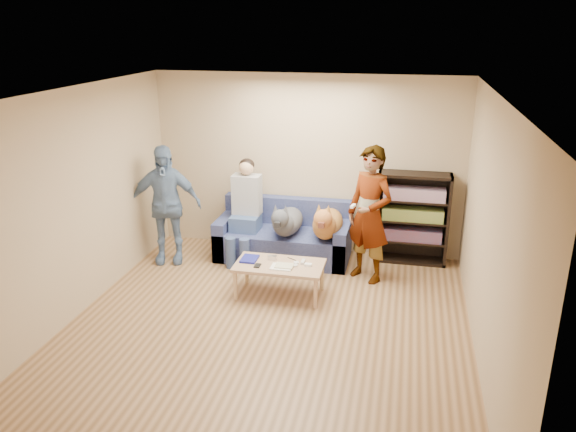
% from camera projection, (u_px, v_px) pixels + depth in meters
% --- Properties ---
extents(ground, '(5.00, 5.00, 0.00)m').
position_uv_depth(ground, '(265.00, 331.00, 6.27)').
color(ground, brown).
rests_on(ground, ground).
extents(ceiling, '(5.00, 5.00, 0.00)m').
position_uv_depth(ceiling, '(262.00, 95.00, 5.42)').
color(ceiling, white).
rests_on(ceiling, ground).
extents(wall_back, '(4.50, 0.00, 4.50)m').
position_uv_depth(wall_back, '(307.00, 165.00, 8.15)').
color(wall_back, tan).
rests_on(wall_back, ground).
extents(wall_front, '(4.50, 0.00, 4.50)m').
position_uv_depth(wall_front, '(165.00, 352.00, 3.54)').
color(wall_front, tan).
rests_on(wall_front, ground).
extents(wall_left, '(0.00, 5.00, 5.00)m').
position_uv_depth(wall_left, '(70.00, 207.00, 6.29)').
color(wall_left, tan).
rests_on(wall_left, ground).
extents(wall_right, '(0.00, 5.00, 5.00)m').
position_uv_depth(wall_right, '(490.00, 238.00, 5.40)').
color(wall_right, tan).
rests_on(wall_right, ground).
extents(blanket, '(0.41, 0.35, 0.14)m').
position_uv_depth(blanket, '(329.00, 230.00, 7.86)').
color(blanket, '#AEAEB2').
rests_on(blanket, sofa).
extents(person_standing_right, '(0.79, 0.72, 1.80)m').
position_uv_depth(person_standing_right, '(370.00, 215.00, 7.26)').
color(person_standing_right, gray).
rests_on(person_standing_right, ground).
extents(person_standing_left, '(1.07, 0.64, 1.70)m').
position_uv_depth(person_standing_left, '(165.00, 205.00, 7.83)').
color(person_standing_left, '#6E90B0').
rests_on(person_standing_left, ground).
extents(held_controller, '(0.07, 0.13, 0.03)m').
position_uv_depth(held_controller, '(353.00, 206.00, 7.06)').
color(held_controller, white).
rests_on(held_controller, person_standing_right).
extents(notebook_blue, '(0.20, 0.26, 0.03)m').
position_uv_depth(notebook_blue, '(249.00, 259.00, 7.09)').
color(notebook_blue, navy).
rests_on(notebook_blue, coffee_table).
extents(papers, '(0.26, 0.20, 0.02)m').
position_uv_depth(papers, '(282.00, 267.00, 6.86)').
color(papers, white).
rests_on(papers, coffee_table).
extents(magazine, '(0.22, 0.17, 0.01)m').
position_uv_depth(magazine, '(284.00, 266.00, 6.87)').
color(magazine, beige).
rests_on(magazine, coffee_table).
extents(camera_silver, '(0.11, 0.06, 0.05)m').
position_uv_depth(camera_silver, '(272.00, 258.00, 7.09)').
color(camera_silver, silver).
rests_on(camera_silver, coffee_table).
extents(controller_a, '(0.04, 0.13, 0.03)m').
position_uv_depth(controller_a, '(303.00, 262.00, 7.00)').
color(controller_a, silver).
rests_on(controller_a, coffee_table).
extents(controller_b, '(0.09, 0.06, 0.03)m').
position_uv_depth(controller_b, '(308.00, 265.00, 6.91)').
color(controller_b, white).
rests_on(controller_b, coffee_table).
extents(headphone_cup_a, '(0.07, 0.07, 0.02)m').
position_uv_depth(headphone_cup_a, '(295.00, 265.00, 6.90)').
color(headphone_cup_a, silver).
rests_on(headphone_cup_a, coffee_table).
extents(headphone_cup_b, '(0.07, 0.07, 0.02)m').
position_uv_depth(headphone_cup_b, '(296.00, 263.00, 6.98)').
color(headphone_cup_b, white).
rests_on(headphone_cup_b, coffee_table).
extents(pen_orange, '(0.13, 0.06, 0.01)m').
position_uv_depth(pen_orange, '(275.00, 269.00, 6.82)').
color(pen_orange, '#C5701B').
rests_on(pen_orange, coffee_table).
extents(pen_black, '(0.13, 0.08, 0.01)m').
position_uv_depth(pen_black, '(292.00, 259.00, 7.11)').
color(pen_black, black).
rests_on(pen_black, coffee_table).
extents(wallet, '(0.07, 0.12, 0.02)m').
position_uv_depth(wallet, '(257.00, 266.00, 6.90)').
color(wallet, black).
rests_on(wallet, coffee_table).
extents(sofa, '(1.90, 0.85, 0.82)m').
position_uv_depth(sofa, '(284.00, 238.00, 8.17)').
color(sofa, '#515B93').
rests_on(sofa, ground).
extents(person_seated, '(0.40, 0.73, 1.47)m').
position_uv_depth(person_seated, '(245.00, 207.00, 7.99)').
color(person_seated, '#436095').
rests_on(person_seated, sofa).
extents(dog_gray, '(0.39, 1.24, 0.57)m').
position_uv_depth(dog_gray, '(286.00, 221.00, 7.83)').
color(dog_gray, '#4A4B54').
rests_on(dog_gray, sofa).
extents(dog_tan, '(0.41, 1.17, 0.60)m').
position_uv_depth(dog_tan, '(327.00, 223.00, 7.74)').
color(dog_tan, '#AE7235').
rests_on(dog_tan, sofa).
extents(coffee_table, '(1.10, 0.60, 0.42)m').
position_uv_depth(coffee_table, '(279.00, 267.00, 6.98)').
color(coffee_table, tan).
rests_on(coffee_table, ground).
extents(bookshelf, '(1.00, 0.34, 1.30)m').
position_uv_depth(bookshelf, '(412.00, 216.00, 7.89)').
color(bookshelf, black).
rests_on(bookshelf, ground).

